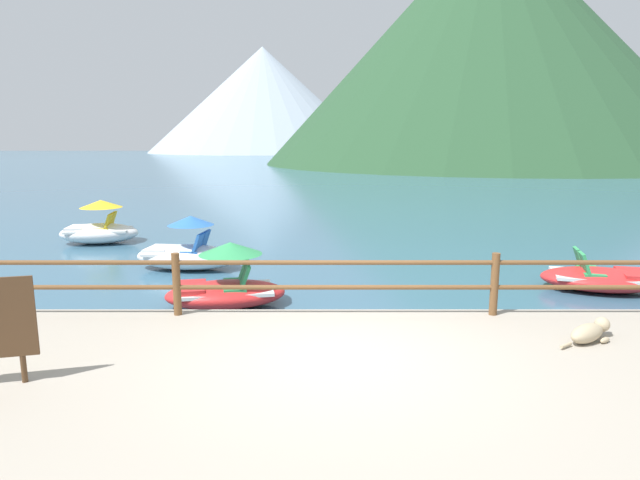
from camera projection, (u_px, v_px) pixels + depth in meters
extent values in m
plane|color=#38607A|center=(322.00, 175.00, 45.97)|extent=(200.00, 200.00, 0.00)
cylinder|color=brown|center=(176.00, 284.00, 8.01)|extent=(0.12, 0.12, 0.95)
cylinder|color=brown|center=(494.00, 284.00, 8.02)|extent=(0.12, 0.12, 0.95)
cylinder|color=brown|center=(335.00, 263.00, 7.95)|extent=(23.80, 0.07, 0.07)
cylinder|color=brown|center=(335.00, 287.00, 8.02)|extent=(23.80, 0.07, 0.07)
cylinder|color=#4C331E|center=(23.00, 367.00, 5.82)|extent=(0.06, 0.06, 0.35)
ellipsoid|color=tan|center=(586.00, 333.00, 6.99)|extent=(0.67, 0.59, 0.24)
sphere|color=tan|center=(601.00, 324.00, 7.20)|extent=(0.20, 0.20, 0.20)
ellipsoid|color=tan|center=(605.00, 324.00, 7.27)|extent=(0.14, 0.14, 0.08)
cylinder|color=tan|center=(565.00, 345.00, 6.79)|extent=(0.20, 0.16, 0.04)
ellipsoid|color=tan|center=(604.00, 340.00, 6.97)|extent=(0.20, 0.17, 0.07)
ellipsoid|color=tan|center=(580.00, 333.00, 7.22)|extent=(0.20, 0.17, 0.07)
ellipsoid|color=white|center=(187.00, 257.00, 12.58)|extent=(2.54, 1.40, 0.58)
cube|color=silver|center=(186.00, 253.00, 12.56)|extent=(1.99, 1.13, 0.06)
cube|color=blue|center=(197.00, 248.00, 12.75)|extent=(0.44, 0.44, 0.08)
cube|color=blue|center=(204.00, 239.00, 12.69)|extent=(0.25, 0.42, 0.43)
cube|color=blue|center=(190.00, 252.00, 12.31)|extent=(0.44, 0.44, 0.08)
cube|color=blue|center=(198.00, 243.00, 12.25)|extent=(0.25, 0.42, 0.43)
cube|color=white|center=(159.00, 250.00, 12.63)|extent=(0.62, 0.84, 0.12)
cone|color=blue|center=(190.00, 220.00, 12.41)|extent=(1.18, 1.18, 0.22)
ellipsoid|color=red|center=(598.00, 279.00, 10.84)|extent=(2.47, 1.76, 0.45)
cube|color=silver|center=(598.00, 275.00, 10.82)|extent=(1.94, 1.42, 0.06)
cube|color=#339956|center=(593.00, 275.00, 10.61)|extent=(0.48, 0.48, 0.08)
cube|color=#339956|center=(584.00, 263.00, 10.61)|extent=(0.30, 0.44, 0.43)
cube|color=#339956|center=(587.00, 269.00, 11.09)|extent=(0.48, 0.48, 0.08)
cube|color=#339956|center=(578.00, 258.00, 11.09)|extent=(0.30, 0.44, 0.43)
cube|color=red|center=(632.00, 274.00, 10.67)|extent=(0.69, 0.98, 0.12)
ellipsoid|color=red|center=(225.00, 294.00, 9.77)|extent=(2.35, 1.57, 0.46)
cube|color=silver|center=(225.00, 290.00, 9.75)|extent=(1.84, 1.27, 0.06)
cube|color=#339956|center=(234.00, 282.00, 10.00)|extent=(0.47, 0.47, 0.08)
cube|color=#339956|center=(243.00, 270.00, 9.99)|extent=(0.28, 0.43, 0.43)
cube|color=#339956|center=(234.00, 289.00, 9.53)|extent=(0.47, 0.47, 0.08)
cube|color=#339956|center=(244.00, 277.00, 9.53)|extent=(0.28, 0.43, 0.43)
cube|color=red|center=(191.00, 288.00, 9.63)|extent=(0.62, 0.91, 0.12)
cone|color=#339956|center=(230.00, 248.00, 9.63)|extent=(1.33, 1.33, 0.22)
ellipsoid|color=white|center=(98.00, 233.00, 15.71)|extent=(2.36, 1.51, 0.59)
cube|color=silver|center=(98.00, 230.00, 15.69)|extent=(1.84, 1.23, 0.06)
cube|color=yellow|center=(106.00, 226.00, 15.94)|extent=(0.45, 0.45, 0.08)
cube|color=yellow|center=(112.00, 219.00, 15.92)|extent=(0.26, 0.42, 0.43)
cube|color=yellow|center=(102.00, 229.00, 15.46)|extent=(0.45, 0.45, 0.08)
cube|color=yellow|center=(107.00, 221.00, 15.44)|extent=(0.26, 0.42, 0.43)
cube|color=white|center=(76.00, 228.00, 15.61)|extent=(0.59, 0.93, 0.12)
cone|color=yellow|center=(100.00, 204.00, 15.56)|extent=(1.32, 1.32, 0.22)
cone|color=#284C2D|center=(486.00, 42.00, 65.25)|extent=(54.12, 54.12, 29.23)
cone|color=#284C2D|center=(390.00, 96.00, 72.21)|extent=(29.76, 29.76, 17.54)
cone|color=#9EADBC|center=(263.00, 100.00, 124.66)|extent=(53.18, 53.18, 23.91)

